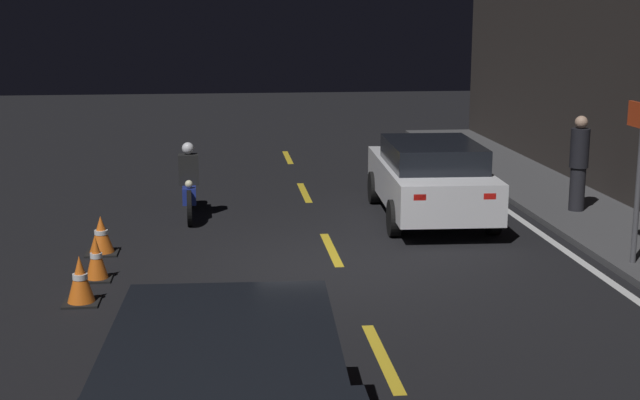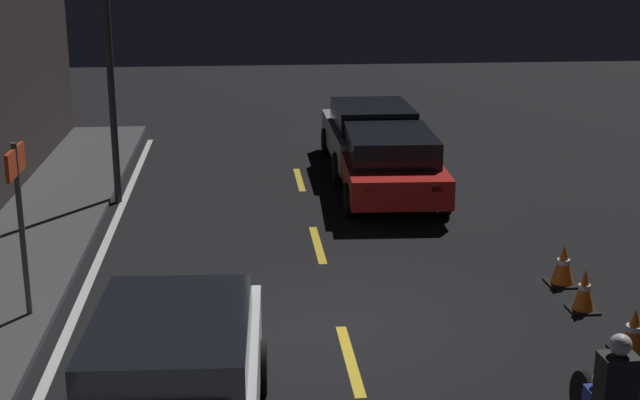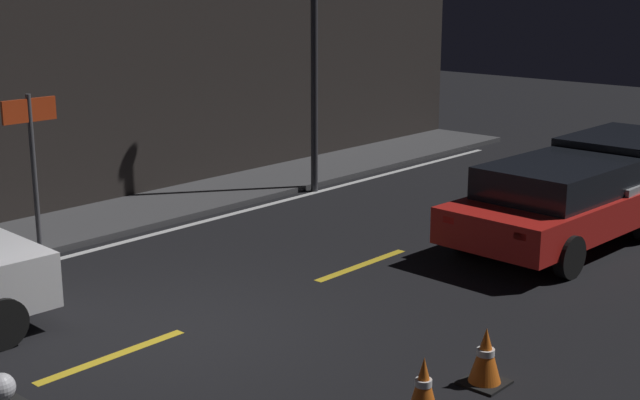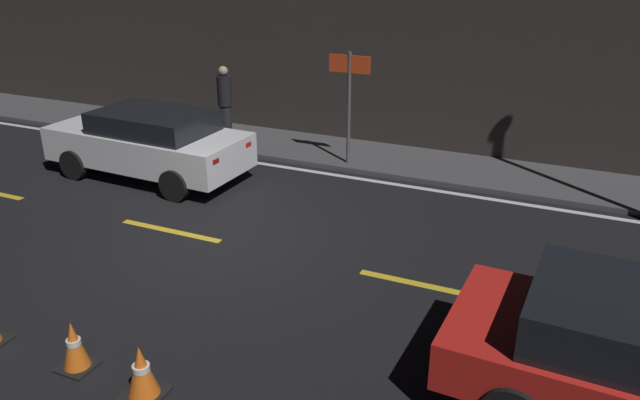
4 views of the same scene
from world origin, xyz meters
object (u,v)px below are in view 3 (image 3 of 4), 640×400
Objects in this scene: hatchback_silver at (629,173)px; shop_sign at (32,140)px; taxi_red at (562,201)px; traffic_cone_mid at (423,387)px; traffic_cone_far at (485,357)px; street_lamp at (314,30)px.

shop_sign reaches higher than hatchback_silver.
hatchback_silver reaches higher than taxi_red.
traffic_cone_far is at bearing -3.90° from traffic_cone_mid.
shop_sign is (-0.66, 7.80, 1.48)m from traffic_cone_far.
hatchback_silver is (2.51, -0.01, 0.06)m from taxi_red.
street_lamp reaches higher than traffic_cone_far.
traffic_cone_mid is 0.11× the size of street_lamp.
hatchback_silver is 7.90m from traffic_cone_far.
shop_sign is at bearing 175.42° from street_lamp.
street_lamp is at bearing 91.31° from taxi_red.
traffic_cone_mid is at bearing 176.10° from traffic_cone_far.
hatchback_silver is at bearing 2.34° from taxi_red.
hatchback_silver is 6.99× the size of traffic_cone_mid.
street_lamp reaches higher than traffic_cone_mid.
hatchback_silver is at bearing 11.33° from traffic_cone_mid.
shop_sign is 0.42× the size of street_lamp.
traffic_cone_mid is at bearing -168.24° from hatchback_silver.
taxi_red reaches higher than traffic_cone_mid.
hatchback_silver is 8.89m from traffic_cone_mid.
hatchback_silver is 6.48m from street_lamp.
shop_sign is at bearing 87.28° from traffic_cone_mid.
taxi_red is 2.51m from hatchback_silver.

